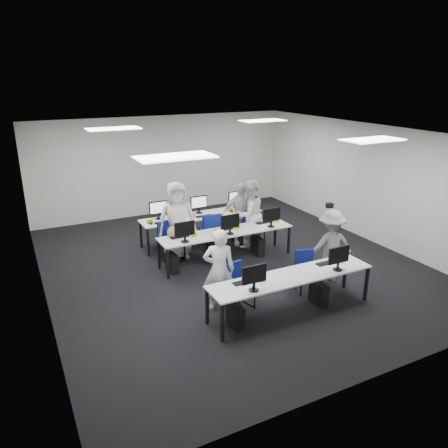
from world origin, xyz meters
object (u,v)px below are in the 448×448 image
chair_2 (171,248)px  chair_3 (213,243)px  chair_5 (171,247)px  student_0 (219,270)px  chair_0 (239,294)px  chair_7 (246,232)px  chair_1 (306,278)px  chair_4 (253,236)px  student_1 (249,214)px  photographer (330,246)px  student_3 (240,214)px  desk_front (292,278)px  student_2 (177,220)px  desk_mid (226,233)px  chair_6 (211,237)px

chair_2 → chair_3: 1.04m
chair_5 → student_0: size_ratio=0.54×
chair_0 → chair_5: size_ratio=0.99×
chair_7 → chair_1: bearing=-107.0°
chair_1 → chair_3: (-0.88, 2.54, 0.03)m
chair_4 → chair_1: bearing=-105.5°
student_1 → photographer: bearing=93.8°
chair_4 → student_3: 0.65m
desk_front → student_3: (0.80, 3.40, 0.13)m
chair_1 → chair_2: size_ratio=0.87×
chair_1 → student_0: 1.99m
chair_3 → student_3: size_ratio=0.57×
chair_1 → student_1: bearing=102.8°
chair_0 → chair_3: bearing=61.7°
chair_2 → chair_4: chair_2 is taller
student_2 → student_3: student_2 is taller
chair_3 → chair_7: size_ratio=0.96×
desk_mid → chair_3: (-0.11, 0.50, -0.39)m
chair_0 → chair_6: chair_6 is taller
student_2 → student_1: bearing=4.9°
desk_front → student_3: bearing=76.7°
chair_1 → student_0: bearing=-167.7°
chair_0 → chair_6: (0.75, 2.88, 0.03)m
chair_0 → chair_2: (-0.38, 2.65, 0.02)m
desk_mid → chair_0: (-0.77, -2.03, -0.41)m
student_0 → chair_3: bearing=-89.6°
chair_7 → student_0: (-2.11, -2.73, 0.49)m
chair_6 → desk_mid: bearing=-80.6°
chair_6 → student_3: size_ratio=0.60×
desk_front → student_2: student_2 is taller
student_3 → photographer: (0.65, -2.70, -0.02)m
chair_6 → student_2: student_2 is taller
chair_7 → desk_front: bearing=-118.9°
chair_5 → desk_mid: bearing=-46.9°
chair_0 → student_3: student_3 is taller
chair_4 → chair_7: 0.30m
chair_2 → chair_7: bearing=-12.3°
chair_5 → photographer: 3.71m
chair_4 → student_0: bearing=-141.4°
chair_1 → chair_7: chair_7 is taller
desk_mid → student_2: student_2 is taller
chair_3 → chair_0: bearing=-92.7°
chair_3 → student_1: student_1 is taller
chair_2 → chair_3: chair_2 is taller
chair_1 → student_3: 2.89m
desk_front → chair_7: 3.56m
chair_0 → photographer: photographer is taller
desk_mid → chair_6: 0.93m
chair_7 → chair_5: bearing=168.4°
chair_3 → chair_7: chair_7 is taller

